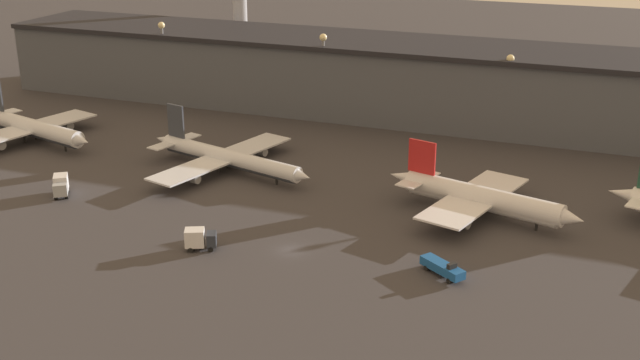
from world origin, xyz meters
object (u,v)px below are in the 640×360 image
service_vehicle_0 (199,239)px  service_vehicle_1 (443,268)px  airplane_0 (32,128)px  airplane_1 (227,158)px  airplane_2 (480,198)px  service_vehicle_3 (61,185)px

service_vehicle_0 → service_vehicle_1: service_vehicle_0 is taller
airplane_0 → service_vehicle_0: 74.06m
airplane_0 → airplane_1: 51.00m
airplane_2 → service_vehicle_0: 50.22m
airplane_0 → airplane_2: bearing=11.4°
airplane_2 → service_vehicle_1: (-0.80, -25.24, -2.13)m
airplane_0 → service_vehicle_1: airplane_0 is taller
airplane_0 → service_vehicle_1: 108.13m
service_vehicle_0 → airplane_1: bearing=85.6°
airplane_0 → service_vehicle_3: size_ratio=6.57×
service_vehicle_3 → airplane_0: bearing=-166.9°
service_vehicle_0 → service_vehicle_3: service_vehicle_3 is taller
airplane_2 → service_vehicle_0: bearing=-127.8°
airplane_2 → service_vehicle_3: 78.77m
airplane_2 → service_vehicle_1: 25.34m
airplane_1 → airplane_2: (53.18, -4.92, 0.58)m
service_vehicle_1 → service_vehicle_3: size_ratio=1.31×
airplane_0 → service_vehicle_0: airplane_0 is taller
airplane_2 → service_vehicle_3: (-76.49, -18.76, -1.44)m
service_vehicle_1 → airplane_1: bearing=-175.6°
airplane_1 → service_vehicle_1: size_ratio=5.33×
airplane_1 → service_vehicle_1: 60.47m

